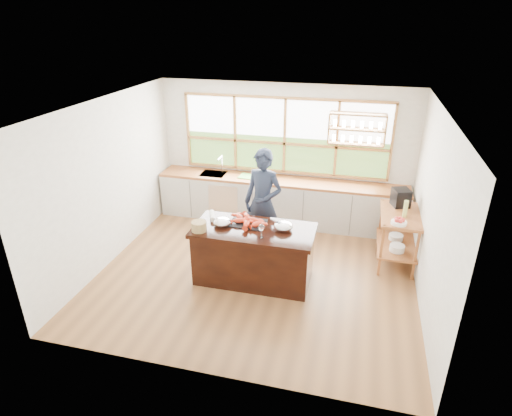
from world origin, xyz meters
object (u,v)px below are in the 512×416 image
(espresso_machine, at_px, (401,198))
(island, at_px, (254,254))
(wicker_basket, at_px, (199,226))
(cook, at_px, (263,203))

(espresso_machine, bearing_deg, island, -166.21)
(island, height_order, wicker_basket, wicker_basket)
(wicker_basket, bearing_deg, island, 18.33)
(cook, distance_m, wicker_basket, 1.35)
(espresso_machine, relative_size, wicker_basket, 1.30)
(island, relative_size, cook, 0.98)
(espresso_machine, height_order, wicker_basket, espresso_machine)
(cook, xyz_separation_m, wicker_basket, (-0.71, -1.14, 0.03))
(island, distance_m, espresso_machine, 2.68)
(island, distance_m, cook, 1.01)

